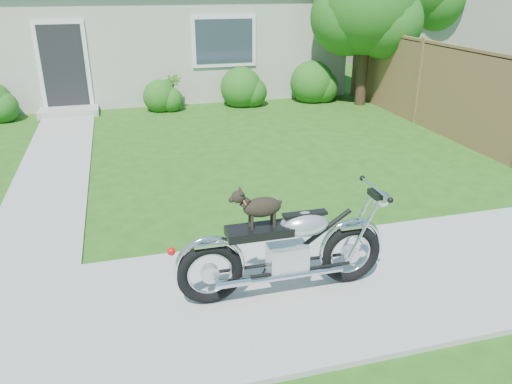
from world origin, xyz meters
TOP-DOWN VIEW (x-y plane):
  - ground at (0.00, 0.00)m, footprint 80.00×80.00m
  - sidewalk at (0.00, 0.00)m, footprint 24.00×2.20m
  - walkway at (-1.50, 5.00)m, footprint 1.20×8.00m
  - house at (-0.00, 11.99)m, footprint 12.60×7.03m
  - fence at (6.30, 5.75)m, footprint 0.12×6.62m
  - tree_near at (6.01, 7.69)m, footprint 2.50×2.42m
  - shrub_row at (1.91, 8.50)m, footprint 9.07×1.17m
  - potted_plant_right at (1.04, 8.55)m, footprint 0.67×0.67m
  - motorcycle_with_dog at (1.19, -0.02)m, footprint 2.22×0.60m

SIDE VIEW (x-z plane):
  - ground at x=0.00m, z-range 0.00..0.00m
  - walkway at x=-1.50m, z-range 0.00..0.03m
  - sidewalk at x=0.00m, z-range 0.00..0.04m
  - potted_plant_right at x=1.04m, z-range 0.00..0.86m
  - shrub_row at x=1.91m, z-range -0.13..1.04m
  - motorcycle_with_dog at x=1.19m, z-range -0.04..1.15m
  - fence at x=6.30m, z-range -0.01..1.89m
  - house at x=0.00m, z-range -0.09..4.41m
  - tree_near at x=6.01m, z-range 0.52..4.23m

